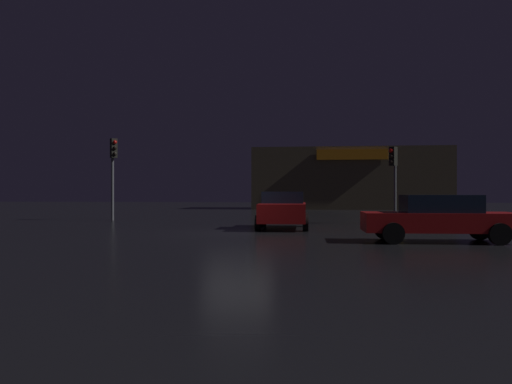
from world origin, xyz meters
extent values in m
plane|color=black|center=(0.00, 0.00, 0.00)|extent=(120.00, 120.00, 0.00)
cube|color=brown|center=(5.87, 29.43, 2.75)|extent=(17.43, 6.10, 5.50)
cube|color=orange|center=(5.87, 26.23, 4.76)|extent=(6.01, 0.24, 0.88)
cylinder|color=#595B60|center=(-8.01, 7.90, 2.19)|extent=(0.15, 0.15, 4.39)
cube|color=black|center=(-7.90, 7.79, 3.87)|extent=(0.41, 0.41, 1.03)
sphere|color=red|center=(-7.79, 7.68, 4.18)|extent=(0.20, 0.20, 0.20)
sphere|color=black|center=(-7.79, 7.68, 3.87)|extent=(0.20, 0.20, 0.20)
sphere|color=black|center=(-7.79, 7.68, 3.56)|extent=(0.20, 0.20, 0.20)
cylinder|color=#595B60|center=(6.63, 6.70, 1.84)|extent=(0.12, 0.12, 3.69)
cube|color=black|center=(6.52, 6.59, 3.23)|extent=(0.41, 0.41, 0.90)
sphere|color=red|center=(6.40, 6.48, 3.50)|extent=(0.20, 0.20, 0.20)
sphere|color=black|center=(6.40, 6.48, 3.23)|extent=(0.20, 0.20, 0.20)
sphere|color=black|center=(6.40, 6.48, 2.96)|extent=(0.20, 0.20, 0.20)
cube|color=#A51414|center=(1.50, 2.66, 0.68)|extent=(1.95, 4.17, 0.75)
cube|color=black|center=(1.50, 2.59, 1.30)|extent=(1.70, 1.75, 0.48)
cylinder|color=black|center=(0.55, 4.00, 0.31)|extent=(0.23, 0.62, 0.62)
cylinder|color=black|center=(2.39, 4.05, 0.31)|extent=(0.23, 0.62, 0.62)
cylinder|color=black|center=(0.61, 1.28, 0.31)|extent=(0.23, 0.62, 0.62)
cylinder|color=black|center=(2.46, 1.32, 0.31)|extent=(0.23, 0.62, 0.62)
cube|color=#A51414|center=(6.55, -2.56, 0.61)|extent=(4.54, 1.81, 0.58)
cube|color=black|center=(6.60, -2.56, 1.16)|extent=(2.23, 1.58, 0.53)
cylinder|color=black|center=(8.01, -1.67, 0.32)|extent=(0.64, 0.24, 0.63)
cylinder|color=black|center=(8.06, -3.36, 0.32)|extent=(0.64, 0.24, 0.63)
cylinder|color=black|center=(5.05, -1.75, 0.32)|extent=(0.64, 0.24, 0.63)
cylinder|color=black|center=(5.09, -3.44, 0.32)|extent=(0.64, 0.24, 0.63)
cylinder|color=gold|center=(7.19, 8.42, 0.53)|extent=(0.12, 0.12, 1.06)
camera|label=1|loc=(2.90, -18.76, 1.50)|focal=36.33mm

